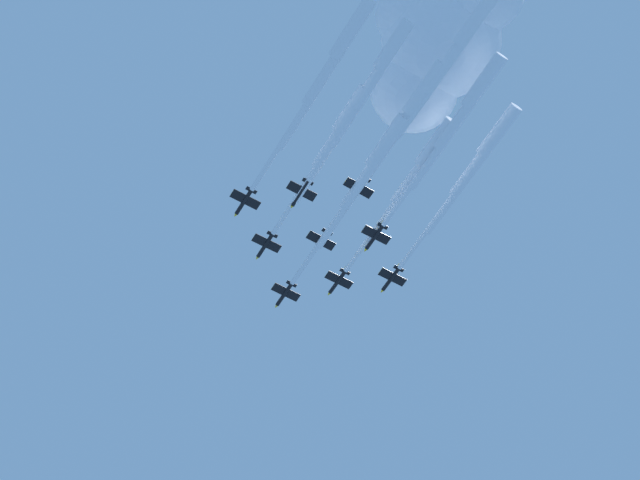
{
  "coord_description": "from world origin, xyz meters",
  "views": [
    {
      "loc": [
        96.16,
        -54.72,
        -51.76
      ],
      "look_at": [
        0.0,
        0.0,
        154.28
      ],
      "focal_mm": 47.07,
      "sensor_mm": 36.0,
      "label": 1
    }
  ],
  "objects_px": {
    "jet_port_outer": "(470,171)",
    "jet_trail_port": "(455,123)",
    "jet_port_mid": "(397,130)",
    "jet_trail_starboard": "(446,64)",
    "jet_starboard_inner": "(410,180)",
    "jet_port_inner": "(329,146)",
    "jet_starboard_mid": "(323,76)",
    "jet_starboard_outer": "(369,86)",
    "jet_lead": "(360,183)"
  },
  "relations": [
    {
      "from": "jet_port_outer",
      "to": "jet_trail_port",
      "type": "bearing_deg",
      "value": -50.6
    },
    {
      "from": "jet_port_mid",
      "to": "jet_trail_starboard",
      "type": "height_order",
      "value": "jet_port_mid"
    },
    {
      "from": "jet_starboard_inner",
      "to": "jet_port_mid",
      "type": "bearing_deg",
      "value": -45.26
    },
    {
      "from": "jet_port_mid",
      "to": "jet_port_outer",
      "type": "relative_size",
      "value": 0.99
    },
    {
      "from": "jet_port_inner",
      "to": "jet_starboard_inner",
      "type": "distance_m",
      "value": 24.37
    },
    {
      "from": "jet_starboard_mid",
      "to": "jet_starboard_outer",
      "type": "relative_size",
      "value": 1.16
    },
    {
      "from": "jet_starboard_outer",
      "to": "jet_lead",
      "type": "bearing_deg",
      "value": 154.3
    },
    {
      "from": "jet_trail_port",
      "to": "jet_trail_starboard",
      "type": "relative_size",
      "value": 0.96
    },
    {
      "from": "jet_port_mid",
      "to": "jet_trail_port",
      "type": "relative_size",
      "value": 1.0
    },
    {
      "from": "jet_lead",
      "to": "jet_port_mid",
      "type": "distance_m",
      "value": 17.41
    },
    {
      "from": "jet_starboard_mid",
      "to": "jet_starboard_outer",
      "type": "height_order",
      "value": "jet_starboard_outer"
    },
    {
      "from": "jet_starboard_inner",
      "to": "jet_trail_port",
      "type": "distance_m",
      "value": 20.62
    },
    {
      "from": "jet_port_mid",
      "to": "jet_starboard_outer",
      "type": "xyz_separation_m",
      "value": [
        6.3,
        -12.34,
        1.47
      ]
    },
    {
      "from": "jet_lead",
      "to": "jet_port_mid",
      "type": "height_order",
      "value": "jet_port_mid"
    },
    {
      "from": "jet_port_inner",
      "to": "jet_port_mid",
      "type": "height_order",
      "value": "jet_port_inner"
    },
    {
      "from": "jet_port_outer",
      "to": "jet_trail_port",
      "type": "distance_m",
      "value": 15.09
    },
    {
      "from": "jet_starboard_inner",
      "to": "jet_port_outer",
      "type": "distance_m",
      "value": 16.32
    },
    {
      "from": "jet_starboard_mid",
      "to": "jet_trail_port",
      "type": "bearing_deg",
      "value": 80.57
    },
    {
      "from": "jet_port_inner",
      "to": "jet_starboard_outer",
      "type": "xyz_separation_m",
      "value": [
        19.57,
        0.53,
        -0.54
      ]
    },
    {
      "from": "jet_starboard_outer",
      "to": "jet_trail_port",
      "type": "relative_size",
      "value": 0.92
    },
    {
      "from": "jet_starboard_mid",
      "to": "jet_port_outer",
      "type": "relative_size",
      "value": 1.05
    },
    {
      "from": "jet_port_inner",
      "to": "jet_trail_starboard",
      "type": "bearing_deg",
      "value": 22.07
    },
    {
      "from": "jet_lead",
      "to": "jet_port_outer",
      "type": "distance_m",
      "value": 29.8
    },
    {
      "from": "jet_port_outer",
      "to": "jet_trail_port",
      "type": "xyz_separation_m",
      "value": [
        9.52,
        -11.6,
        -1.58
      ]
    },
    {
      "from": "jet_trail_starboard",
      "to": "jet_starboard_mid",
      "type": "bearing_deg",
      "value": -125.73
    },
    {
      "from": "jet_port_outer",
      "to": "jet_trail_starboard",
      "type": "xyz_separation_m",
      "value": [
        21.46,
        -22.48,
        -2.04
      ]
    },
    {
      "from": "jet_port_mid",
      "to": "jet_trail_starboard",
      "type": "bearing_deg",
      "value": 2.81
    },
    {
      "from": "jet_trail_starboard",
      "to": "jet_port_mid",
      "type": "bearing_deg",
      "value": -177.19
    },
    {
      "from": "jet_port_inner",
      "to": "jet_port_outer",
      "type": "bearing_deg",
      "value": 70.59
    },
    {
      "from": "jet_port_inner",
      "to": "jet_trail_starboard",
      "type": "relative_size",
      "value": 0.87
    },
    {
      "from": "jet_port_mid",
      "to": "jet_starboard_outer",
      "type": "relative_size",
      "value": 1.1
    },
    {
      "from": "jet_lead",
      "to": "jet_trail_port",
      "type": "height_order",
      "value": "jet_trail_port"
    },
    {
      "from": "jet_port_inner",
      "to": "jet_port_outer",
      "type": "relative_size",
      "value": 0.9
    },
    {
      "from": "jet_starboard_inner",
      "to": "jet_port_inner",
      "type": "bearing_deg",
      "value": -94.63
    },
    {
      "from": "jet_starboard_inner",
      "to": "jet_trail_port",
      "type": "bearing_deg",
      "value": 1.41
    },
    {
      "from": "jet_port_outer",
      "to": "jet_trail_starboard",
      "type": "bearing_deg",
      "value": -46.32
    },
    {
      "from": "jet_port_mid",
      "to": "jet_starboard_outer",
      "type": "distance_m",
      "value": 13.93
    },
    {
      "from": "jet_trail_port",
      "to": "jet_trail_starboard",
      "type": "bearing_deg",
      "value": -42.35
    },
    {
      "from": "jet_port_mid",
      "to": "jet_starboard_mid",
      "type": "height_order",
      "value": "jet_starboard_mid"
    },
    {
      "from": "jet_port_inner",
      "to": "jet_starboard_mid",
      "type": "height_order",
      "value": "jet_port_inner"
    },
    {
      "from": "jet_port_mid",
      "to": "jet_starboard_outer",
      "type": "height_order",
      "value": "jet_starboard_outer"
    },
    {
      "from": "jet_starboard_inner",
      "to": "jet_starboard_mid",
      "type": "xyz_separation_m",
      "value": [
        14.43,
        -35.23,
        -2.77
      ]
    },
    {
      "from": "jet_lead",
      "to": "jet_trail_port",
      "type": "distance_m",
      "value": 29.4
    },
    {
      "from": "jet_lead",
      "to": "jet_trail_starboard",
      "type": "height_order",
      "value": "jet_trail_starboard"
    },
    {
      "from": "jet_lead",
      "to": "jet_starboard_outer",
      "type": "xyz_separation_m",
      "value": [
        23.67,
        -11.39,
        2.17
      ]
    },
    {
      "from": "jet_lead",
      "to": "jet_starboard_mid",
      "type": "distance_m",
      "value": 30.73
    },
    {
      "from": "jet_starboard_mid",
      "to": "jet_port_outer",
      "type": "distance_m",
      "value": 47.48
    },
    {
      "from": "jet_port_inner",
      "to": "jet_starboard_inner",
      "type": "xyz_separation_m",
      "value": [
        1.97,
        24.27,
        0.92
      ]
    },
    {
      "from": "jet_port_outer",
      "to": "jet_lead",
      "type": "bearing_deg",
      "value": -124.68
    },
    {
      "from": "jet_starboard_mid",
      "to": "jet_starboard_outer",
      "type": "bearing_deg",
      "value": 74.57
    }
  ]
}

